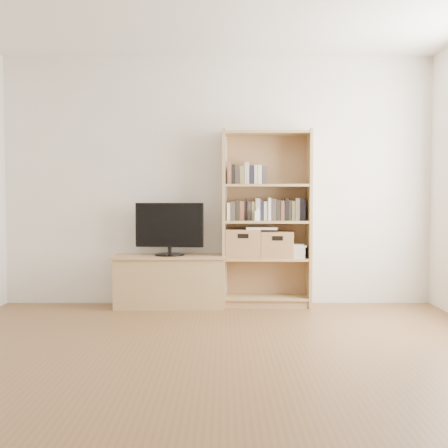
{
  "coord_description": "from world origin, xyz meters",
  "views": [
    {
      "loc": [
        0.06,
        -3.44,
        1.13
      ],
      "look_at": [
        0.06,
        1.9,
        0.87
      ],
      "focal_mm": 45.0,
      "sensor_mm": 36.0,
      "label": 1
    }
  ],
  "objects_px": {
    "tv_stand": "(170,282)",
    "basket_left": "(243,243)",
    "bookshelf": "(267,219)",
    "baby_monitor": "(257,216)",
    "basket_right": "(277,245)",
    "laptop": "(261,228)",
    "television": "(170,229)"
  },
  "relations": [
    {
      "from": "basket_right",
      "to": "laptop",
      "type": "bearing_deg",
      "value": -173.49
    },
    {
      "from": "television",
      "to": "laptop",
      "type": "xyz_separation_m",
      "value": [
        0.94,
        0.03,
        0.01
      ]
    },
    {
      "from": "television",
      "to": "basket_left",
      "type": "distance_m",
      "value": 0.77
    },
    {
      "from": "baby_monitor",
      "to": "laptop",
      "type": "distance_m",
      "value": 0.16
    },
    {
      "from": "tv_stand",
      "to": "basket_left",
      "type": "distance_m",
      "value": 0.85
    },
    {
      "from": "television",
      "to": "laptop",
      "type": "relative_size",
      "value": 2.24
    },
    {
      "from": "basket_right",
      "to": "television",
      "type": "bearing_deg",
      "value": -173.52
    },
    {
      "from": "tv_stand",
      "to": "laptop",
      "type": "distance_m",
      "value": 1.09
    },
    {
      "from": "baby_monitor",
      "to": "bookshelf",
      "type": "bearing_deg",
      "value": 35.4
    },
    {
      "from": "basket_left",
      "to": "television",
      "type": "bearing_deg",
      "value": -174.56
    },
    {
      "from": "tv_stand",
      "to": "baby_monitor",
      "type": "height_order",
      "value": "baby_monitor"
    },
    {
      "from": "tv_stand",
      "to": "basket_right",
      "type": "xyz_separation_m",
      "value": [
        1.11,
        0.04,
        0.39
      ]
    },
    {
      "from": "bookshelf",
      "to": "basket_left",
      "type": "bearing_deg",
      "value": -178.81
    },
    {
      "from": "television",
      "to": "laptop",
      "type": "height_order",
      "value": "television"
    },
    {
      "from": "tv_stand",
      "to": "television",
      "type": "distance_m",
      "value": 0.55
    },
    {
      "from": "television",
      "to": "basket_left",
      "type": "relative_size",
      "value": 1.96
    },
    {
      "from": "tv_stand",
      "to": "television",
      "type": "height_order",
      "value": "television"
    },
    {
      "from": "basket_left",
      "to": "laptop",
      "type": "distance_m",
      "value": 0.24
    },
    {
      "from": "baby_monitor",
      "to": "basket_left",
      "type": "height_order",
      "value": "baby_monitor"
    },
    {
      "from": "bookshelf",
      "to": "laptop",
      "type": "height_order",
      "value": "bookshelf"
    },
    {
      "from": "basket_left",
      "to": "laptop",
      "type": "relative_size",
      "value": 1.14
    },
    {
      "from": "television",
      "to": "baby_monitor",
      "type": "distance_m",
      "value": 0.9
    },
    {
      "from": "tv_stand",
      "to": "basket_right",
      "type": "relative_size",
      "value": 3.37
    },
    {
      "from": "baby_monitor",
      "to": "basket_left",
      "type": "distance_m",
      "value": 0.33
    },
    {
      "from": "baby_monitor",
      "to": "basket_right",
      "type": "distance_m",
      "value": 0.38
    },
    {
      "from": "bookshelf",
      "to": "laptop",
      "type": "xyz_separation_m",
      "value": [
        -0.06,
        -0.01,
        -0.1
      ]
    },
    {
      "from": "tv_stand",
      "to": "basket_left",
      "type": "height_order",
      "value": "basket_left"
    },
    {
      "from": "basket_right",
      "to": "laptop",
      "type": "distance_m",
      "value": 0.24
    },
    {
      "from": "laptop",
      "to": "basket_left",
      "type": "bearing_deg",
      "value": 173.43
    },
    {
      "from": "bookshelf",
      "to": "baby_monitor",
      "type": "distance_m",
      "value": 0.15
    },
    {
      "from": "basket_right",
      "to": "bookshelf",
      "type": "bearing_deg",
      "value": -179.75
    },
    {
      "from": "bookshelf",
      "to": "baby_monitor",
      "type": "xyz_separation_m",
      "value": [
        -0.1,
        -0.1,
        0.03
      ]
    }
  ]
}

